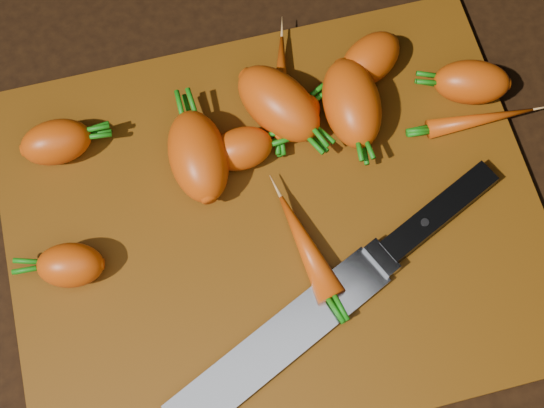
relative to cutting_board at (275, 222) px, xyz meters
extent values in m
cube|color=black|center=(0.00, 0.00, -0.01)|extent=(2.00, 2.00, 0.01)
cube|color=#5F3307|center=(0.00, 0.00, 0.00)|extent=(0.50, 0.40, 0.01)
ellipsoid|color=#CF4809|center=(-0.18, 0.12, 0.03)|extent=(0.07, 0.04, 0.04)
ellipsoid|color=#CF4809|center=(-0.19, 0.00, 0.03)|extent=(0.07, 0.05, 0.04)
ellipsoid|color=#CF4809|center=(0.03, 0.10, 0.03)|extent=(0.10, 0.11, 0.06)
ellipsoid|color=#CF4809|center=(-0.06, 0.07, 0.03)|extent=(0.06, 0.09, 0.05)
ellipsoid|color=#CF4809|center=(0.13, 0.13, 0.03)|extent=(0.08, 0.07, 0.04)
ellipsoid|color=#CF4809|center=(0.04, 0.09, 0.02)|extent=(0.07, 0.06, 0.04)
ellipsoid|color=#CF4809|center=(0.22, 0.08, 0.03)|extent=(0.08, 0.06, 0.04)
ellipsoid|color=#CF4809|center=(0.04, 0.13, 0.02)|extent=(0.05, 0.11, 0.02)
ellipsoid|color=#CF4809|center=(0.22, 0.05, 0.02)|extent=(0.11, 0.02, 0.02)
ellipsoid|color=#CF4809|center=(0.02, -0.04, 0.02)|extent=(0.05, 0.11, 0.03)
ellipsoid|color=#CF4809|center=(0.10, 0.09, 0.03)|extent=(0.06, 0.10, 0.05)
ellipsoid|color=#CF4809|center=(-0.01, 0.07, 0.03)|extent=(0.06, 0.04, 0.04)
cube|color=gray|center=(-0.02, -0.11, 0.02)|extent=(0.03, 0.04, 0.02)
cube|color=black|center=(0.05, -0.08, 0.02)|extent=(0.13, 0.08, 0.02)
cylinder|color=#B2B2B7|center=(0.03, -0.09, 0.02)|extent=(0.01, 0.01, 0.00)
camera|label=1|loc=(-0.06, -0.23, 0.68)|focal=50.00mm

